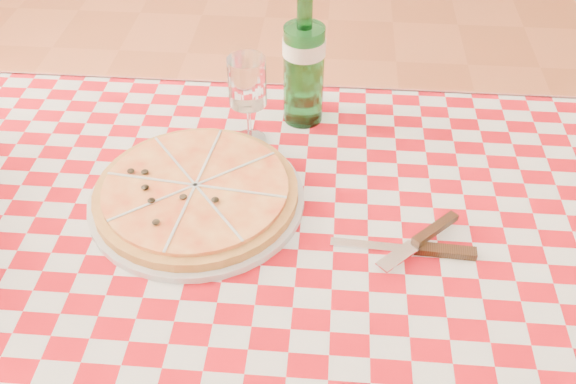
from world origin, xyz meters
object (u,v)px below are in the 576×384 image
dining_table (297,292)px  pizza_plate (196,192)px  wine_glass (248,102)px  water_bottle (304,54)px

dining_table → pizza_plate: 0.23m
dining_table → wine_glass: 0.34m
pizza_plate → wine_glass: bearing=69.5°
dining_table → water_bottle: water_bottle is taller
dining_table → wine_glass: (-0.11, 0.26, 0.18)m
pizza_plate → water_bottle: water_bottle is taller
dining_table → water_bottle: bearing=92.5°
wine_glass → pizza_plate: bearing=-110.5°
water_bottle → wine_glass: bearing=-139.6°
dining_table → wine_glass: size_ratio=7.26×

